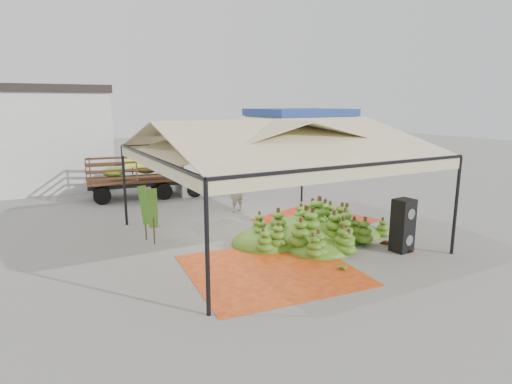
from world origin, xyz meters
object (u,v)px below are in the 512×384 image
speaker_stack (403,225)px  truck_right (253,160)px  banana_heap (313,222)px  truck_left (155,171)px  vendor (236,189)px

speaker_stack → truck_right: (1.59, 12.68, 0.44)m
banana_heap → truck_left: bearing=106.6°
vendor → truck_left: bearing=-83.8°
banana_heap → truck_right: bearing=72.4°
speaker_stack → vendor: vendor is taller
banana_heap → vendor: bearing=98.0°
banana_heap → truck_right: 10.87m
banana_heap → vendor: (-0.64, 4.54, 0.39)m
truck_right → vendor: bearing=-119.7°
vendor → speaker_stack: bearing=90.5°
banana_heap → vendor: 4.60m
speaker_stack → truck_right: bearing=76.6°
banana_heap → truck_left: 9.60m
truck_left → truck_right: size_ratio=0.99×
banana_heap → truck_right: size_ratio=0.91×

